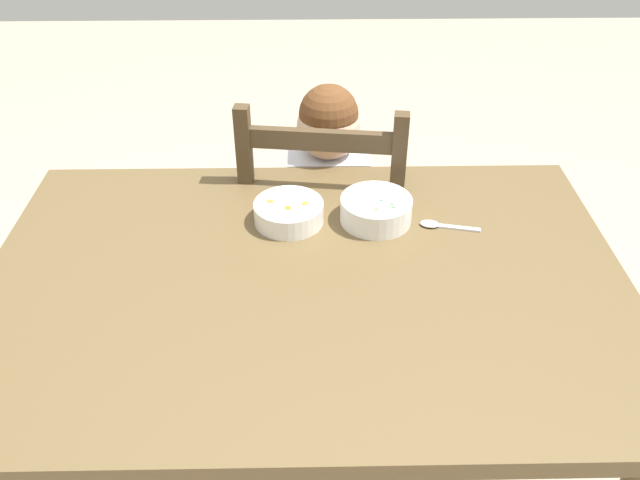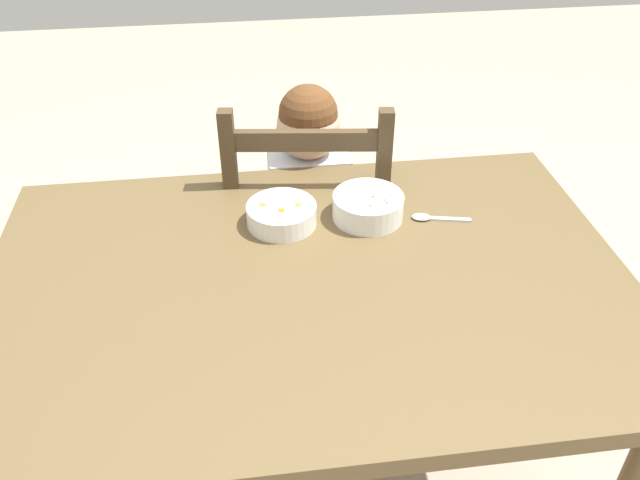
{
  "view_description": "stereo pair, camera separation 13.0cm",
  "coord_description": "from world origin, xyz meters",
  "px_view_note": "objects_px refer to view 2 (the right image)",
  "views": [
    {
      "loc": [
        0.01,
        -1.07,
        1.62
      ],
      "look_at": [
        0.03,
        0.06,
        0.8
      ],
      "focal_mm": 37.41,
      "sensor_mm": 36.0,
      "label": 1
    },
    {
      "loc": [
        -0.12,
        -1.06,
        1.62
      ],
      "look_at": [
        0.03,
        0.06,
        0.8
      ],
      "focal_mm": 37.41,
      "sensor_mm": 36.0,
      "label": 2
    }
  ],
  "objects_px": {
    "bowl_of_peas": "(368,206)",
    "dining_table": "(310,315)",
    "bowl_of_carrots": "(282,214)",
    "dining_chair": "(308,247)",
    "spoon": "(430,218)",
    "child_figure": "(310,199)"
  },
  "relations": [
    {
      "from": "bowl_of_peas",
      "to": "dining_table",
      "type": "bearing_deg",
      "value": -128.33
    },
    {
      "from": "dining_table",
      "to": "bowl_of_carrots",
      "type": "xyz_separation_m",
      "value": [
        -0.04,
        0.21,
        0.13
      ]
    },
    {
      "from": "dining_chair",
      "to": "spoon",
      "type": "relative_size",
      "value": 6.88
    },
    {
      "from": "bowl_of_peas",
      "to": "spoon",
      "type": "relative_size",
      "value": 1.19
    },
    {
      "from": "dining_chair",
      "to": "bowl_of_peas",
      "type": "bearing_deg",
      "value": -70.19
    },
    {
      "from": "bowl_of_peas",
      "to": "spoon",
      "type": "distance_m",
      "value": 0.15
    },
    {
      "from": "dining_table",
      "to": "child_figure",
      "type": "xyz_separation_m",
      "value": [
        0.06,
        0.5,
        -0.02
      ]
    },
    {
      "from": "spoon",
      "to": "dining_table",
      "type": "bearing_deg",
      "value": -149.79
    },
    {
      "from": "child_figure",
      "to": "dining_table",
      "type": "bearing_deg",
      "value": -97.09
    },
    {
      "from": "dining_chair",
      "to": "bowl_of_carrots",
      "type": "relative_size",
      "value": 5.93
    },
    {
      "from": "child_figure",
      "to": "bowl_of_peas",
      "type": "height_order",
      "value": "child_figure"
    },
    {
      "from": "dining_chair",
      "to": "bowl_of_carrots",
      "type": "height_order",
      "value": "dining_chair"
    },
    {
      "from": "bowl_of_carrots",
      "to": "spoon",
      "type": "xyz_separation_m",
      "value": [
        0.34,
        -0.03,
        -0.02
      ]
    },
    {
      "from": "dining_table",
      "to": "bowl_of_carrots",
      "type": "relative_size",
      "value": 8.36
    },
    {
      "from": "child_figure",
      "to": "spoon",
      "type": "distance_m",
      "value": 0.42
    },
    {
      "from": "dining_chair",
      "to": "bowl_of_peas",
      "type": "height_order",
      "value": "dining_chair"
    },
    {
      "from": "dining_chair",
      "to": "bowl_of_peas",
      "type": "relative_size",
      "value": 5.78
    },
    {
      "from": "dining_chair",
      "to": "bowl_of_peas",
      "type": "xyz_separation_m",
      "value": [
        0.11,
        -0.3,
        0.33
      ]
    },
    {
      "from": "dining_table",
      "to": "child_figure",
      "type": "height_order",
      "value": "child_figure"
    },
    {
      "from": "bowl_of_peas",
      "to": "bowl_of_carrots",
      "type": "relative_size",
      "value": 1.03
    },
    {
      "from": "child_figure",
      "to": "bowl_of_carrots",
      "type": "xyz_separation_m",
      "value": [
        -0.1,
        -0.29,
        0.15
      ]
    },
    {
      "from": "dining_chair",
      "to": "bowl_of_carrots",
      "type": "bearing_deg",
      "value": -107.51
    }
  ]
}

